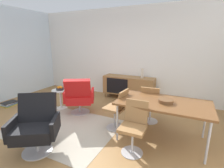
% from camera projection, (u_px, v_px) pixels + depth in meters
% --- Properties ---
extents(ground_plane, '(8.32, 8.32, 0.00)m').
position_uv_depth(ground_plane, '(79.00, 131.00, 3.40)').
color(ground_plane, '#9E7242').
extents(wall_back, '(6.80, 0.12, 2.80)m').
position_uv_depth(wall_back, '(126.00, 54.00, 5.32)').
color(wall_back, white).
rests_on(wall_back, ground_plane).
extents(sideboard, '(1.60, 0.45, 0.72)m').
position_uv_depth(sideboard, '(128.00, 85.00, 5.20)').
color(sideboard, olive).
rests_on(sideboard, ground_plane).
extents(vase_cobalt, '(0.08, 0.08, 0.29)m').
position_uv_depth(vase_cobalt, '(142.00, 73.00, 4.92)').
color(vase_cobalt, beige).
rests_on(vase_cobalt, sideboard).
extents(dining_table, '(1.60, 0.90, 0.74)m').
position_uv_depth(dining_table, '(163.00, 104.00, 2.96)').
color(dining_table, brown).
rests_on(dining_table, ground_plane).
extents(wooden_bowl_on_table, '(0.26, 0.26, 0.06)m').
position_uv_depth(wooden_bowl_on_table, '(166.00, 101.00, 2.91)').
color(wooden_bowl_on_table, brown).
rests_on(wooden_bowl_on_table, dining_table).
extents(dining_chair_near_window, '(0.45, 0.43, 0.86)m').
position_uv_depth(dining_chair_near_window, '(117.00, 108.00, 3.39)').
color(dining_chair_near_window, '#9E7042').
rests_on(dining_chair_near_window, ground_plane).
extents(dining_chair_back_left, '(0.43, 0.45, 0.86)m').
position_uv_depth(dining_chair_back_left, '(150.00, 103.00, 3.65)').
color(dining_chair_back_left, '#9E7042').
rests_on(dining_chair_back_left, ground_plane).
extents(dining_chair_front_left, '(0.41, 0.43, 0.86)m').
position_uv_depth(dining_chair_front_left, '(134.00, 125.00, 2.68)').
color(dining_chair_front_left, '#9E7042').
rests_on(dining_chair_front_left, ground_plane).
extents(lounge_chair_red, '(0.88, 0.87, 0.95)m').
position_uv_depth(lounge_chair_red, '(79.00, 96.00, 4.13)').
color(lounge_chair_red, red).
rests_on(lounge_chair_red, ground_plane).
extents(armchair_black_shell, '(0.89, 0.88, 0.95)m').
position_uv_depth(armchair_black_shell, '(36.00, 124.00, 2.72)').
color(armchair_black_shell, black).
rests_on(armchair_black_shell, ground_plane).
extents(side_table_round, '(0.44, 0.44, 0.52)m').
position_uv_depth(side_table_round, '(61.00, 97.00, 4.49)').
color(side_table_round, white).
rests_on(side_table_round, ground_plane).
extents(fruit_bowl, '(0.20, 0.20, 0.11)m').
position_uv_depth(fruit_bowl, '(60.00, 88.00, 4.43)').
color(fruit_bowl, '#262628').
rests_on(fruit_bowl, side_table_round).
extents(magazine_stack, '(0.32, 0.41, 0.11)m').
position_uv_depth(magazine_stack, '(10.00, 104.00, 4.74)').
color(magazine_stack, gold).
rests_on(magazine_stack, ground_plane).
extents(area_rug, '(2.20, 1.70, 0.01)m').
position_uv_depth(area_rug, '(64.00, 127.00, 3.54)').
color(area_rug, '#B7AD99').
rests_on(area_rug, ground_plane).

